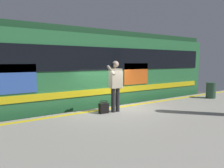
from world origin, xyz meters
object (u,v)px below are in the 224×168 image
at_px(passenger, 115,82).
at_px(trash_bin, 211,90).
at_px(train_carriage, 72,68).
at_px(handbag, 104,108).

xyz_separation_m(passenger, trash_bin, (-5.17, 0.26, -0.65)).
bearing_deg(train_carriage, trash_bin, 151.78).
distance_m(passenger, trash_bin, 5.22).
xyz_separation_m(passenger, handbag, (0.43, -0.04, -0.83)).
height_order(handbag, trash_bin, trash_bin).
distance_m(train_carriage, passenger, 2.85).
relative_size(train_carriage, passenger, 8.05).
xyz_separation_m(train_carriage, handbag, (-0.06, 2.74, -1.23)).
distance_m(train_carriage, trash_bin, 6.52).
distance_m(train_carriage, handbag, 3.00).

